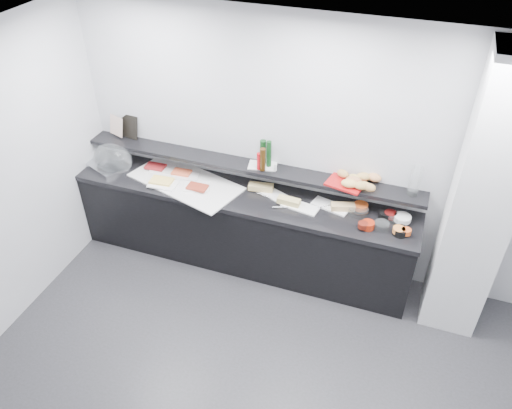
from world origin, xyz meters
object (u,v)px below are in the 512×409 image
(framed_print, at_px, (129,126))
(bread_tray, at_px, (345,184))
(carafe, at_px, (415,181))
(condiment_tray, at_px, (263,166))
(sandwich_plate_mid, at_px, (300,207))
(cloche_base, at_px, (107,165))

(framed_print, height_order, bread_tray, framed_print)
(framed_print, xyz_separation_m, carafe, (3.06, -0.07, 0.02))
(framed_print, height_order, condiment_tray, framed_print)
(bread_tray, bearing_deg, sandwich_plate_mid, -143.46)
(framed_print, relative_size, bread_tray, 0.75)
(sandwich_plate_mid, height_order, carafe, carafe)
(cloche_base, xyz_separation_m, sandwich_plate_mid, (2.22, -0.01, -0.01))
(bread_tray, distance_m, carafe, 0.64)
(cloche_base, distance_m, framed_print, 0.49)
(sandwich_plate_mid, distance_m, carafe, 1.10)
(sandwich_plate_mid, xyz_separation_m, framed_print, (-2.05, 0.30, 0.37))
(sandwich_plate_mid, bearing_deg, carafe, 21.90)
(sandwich_plate_mid, xyz_separation_m, bread_tray, (0.39, 0.18, 0.25))
(framed_print, relative_size, carafe, 0.87)
(condiment_tray, xyz_separation_m, bread_tray, (0.86, -0.04, 0.00))
(sandwich_plate_mid, bearing_deg, framed_print, -178.95)
(sandwich_plate_mid, height_order, framed_print, framed_print)
(framed_print, bearing_deg, carafe, 8.50)
(bread_tray, bearing_deg, carafe, 16.84)
(condiment_tray, relative_size, bread_tray, 0.82)
(sandwich_plate_mid, distance_m, bread_tray, 0.49)
(framed_print, bearing_deg, condiment_tray, 7.00)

